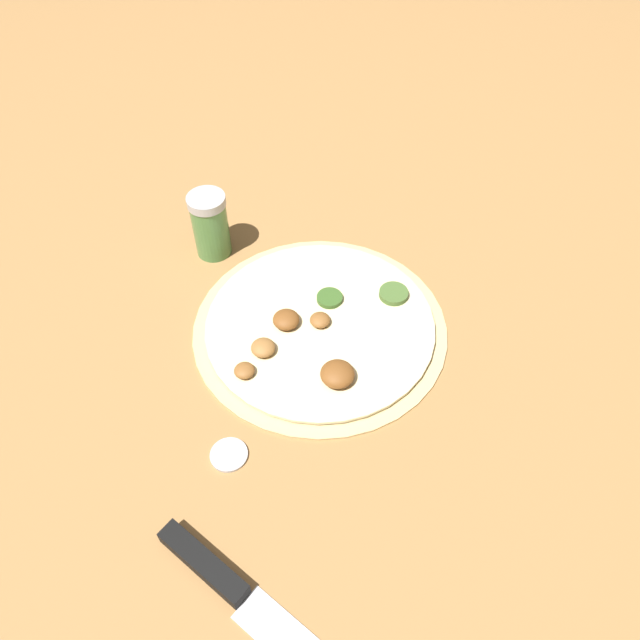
% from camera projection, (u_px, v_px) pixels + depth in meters
% --- Properties ---
extents(ground_plane, '(3.00, 3.00, 0.00)m').
position_uv_depth(ground_plane, '(320.00, 329.00, 0.75)').
color(ground_plane, '#9E703F').
extents(pizza, '(0.31, 0.31, 0.03)m').
position_uv_depth(pizza, '(320.00, 327.00, 0.75)').
color(pizza, '#D6B77A').
rests_on(pizza, ground_plane).
extents(knife, '(0.12, 0.29, 0.02)m').
position_uv_depth(knife, '(242.00, 598.00, 0.55)').
color(knife, silver).
rests_on(knife, ground_plane).
extents(spice_jar, '(0.05, 0.05, 0.09)m').
position_uv_depth(spice_jar, '(210.00, 225.00, 0.81)').
color(spice_jar, '#4C7F42').
rests_on(spice_jar, ground_plane).
extents(loose_cap, '(0.04, 0.04, 0.01)m').
position_uv_depth(loose_cap, '(229.00, 454.00, 0.64)').
color(loose_cap, '#B2B2B7').
rests_on(loose_cap, ground_plane).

